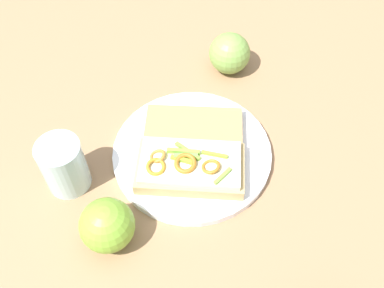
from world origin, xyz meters
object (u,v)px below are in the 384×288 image
object	(u,v)px
apple_1	(107,225)
sandwich	(190,167)
plate	(192,153)
drinking_glass	(64,166)
apple_0	(230,53)
bread_slice_side	(194,128)

from	to	relation	value
apple_1	sandwich	bearing A→B (deg)	-143.96
plate	sandwich	distance (m)	0.05
plate	drinking_glass	distance (m)	0.22
plate	apple_1	size ratio (longest dim) A/B	3.30
apple_1	plate	bearing A→B (deg)	-135.21
sandwich	apple_0	bearing A→B (deg)	-102.76
plate	apple_1	xyz separation A→B (m)	(0.14, 0.14, 0.03)
sandwich	apple_0	xyz separation A→B (m)	(-0.11, -0.25, 0.01)
plate	drinking_glass	world-z (taller)	drinking_glass
drinking_glass	apple_1	bearing A→B (deg)	122.11
drinking_glass	apple_0	bearing A→B (deg)	-142.05
apple_0	apple_1	bearing A→B (deg)	55.61
bread_slice_side	apple_1	bearing A→B (deg)	60.05
plate	bread_slice_side	size ratio (longest dim) A/B	1.61
apple_1	bread_slice_side	bearing A→B (deg)	-129.03
plate	bread_slice_side	bearing A→B (deg)	-99.95
plate	drinking_glass	size ratio (longest dim) A/B	2.80
sandwich	apple_0	world-z (taller)	apple_0
sandwich	drinking_glass	world-z (taller)	drinking_glass
apple_1	apple_0	bearing A→B (deg)	-124.39
bread_slice_side	apple_1	xyz separation A→B (m)	(0.15, 0.18, 0.02)
apple_0	drinking_glass	bearing A→B (deg)	37.95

